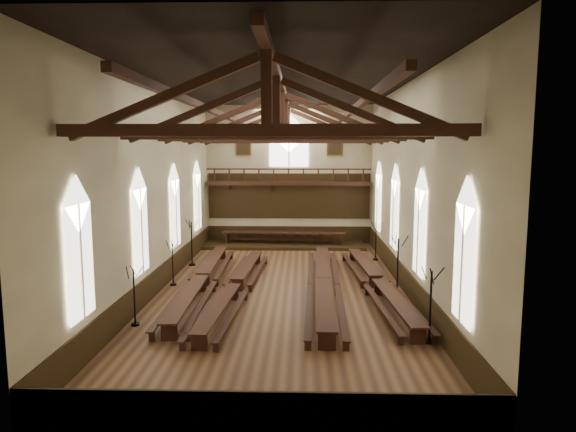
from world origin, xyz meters
The scene contains 21 objects.
ground centered at (0.00, 0.00, 0.00)m, with size 26.00×26.00×0.00m, color brown.
room_walls centered at (0.00, 0.00, 6.46)m, with size 26.00×26.00×26.00m.
wainscot_band centered at (0.00, 0.00, 0.60)m, with size 12.00×26.00×1.20m.
side_windows centered at (0.00, 0.00, 3.74)m, with size 11.85×19.80×4.50m.
end_window centered at (0.00, 12.90, 7.22)m, with size 2.80×0.12×3.80m.
minstrels_gallery centered at (0.00, 12.66, 3.91)m, with size 11.80×1.24×3.70m.
portraits centered at (0.00, 12.90, 7.10)m, with size 7.75×0.09×1.45m.
roof_trusses centered at (0.00, 0.00, 8.22)m, with size 11.70×25.70×2.80m.
refectory_row_a centered at (-3.96, 0.12, 0.55)m, with size 1.70×14.50×0.76m.
refectory_row_b centered at (-2.14, -1.00, 0.52)m, with size 1.79×14.07×0.71m.
refectory_row_c centered at (2.04, -0.47, 0.57)m, with size 1.78×14.79×0.79m.
refectory_row_d centered at (4.63, -0.09, 0.53)m, with size 1.93×14.28×0.73m.
dais centered at (-0.33, 11.40, 0.11)m, with size 11.40×3.20×0.21m, color #30220E.
high_table centered at (-0.33, 11.40, 0.91)m, with size 8.79×1.56×0.82m.
high_chairs centered at (-0.33, 12.24, 0.75)m, with size 6.73×0.44×0.99m.
candelabrum_left_near centered at (-5.55, -5.19, 0.73)m, with size 0.67×0.73×2.40m.
candelabrum_left_mid centered at (-5.55, 0.76, 0.71)m, with size 0.70×0.69×2.35m.
candelabrum_left_far centered at (-5.55, 5.24, 0.84)m, with size 0.83×0.79×2.76m.
candelabrum_right_near centered at (5.55, -6.68, 0.84)m, with size 0.83×0.81×2.77m.
candelabrum_right_mid centered at (5.55, -0.35, 0.86)m, with size 0.85×0.83×2.83m.
candelabrum_right_far centered at (5.55, 7.01, 0.73)m, with size 0.73×0.68×2.39m.
Camera 1 is at (1.00, -24.40, 6.90)m, focal length 32.00 mm.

